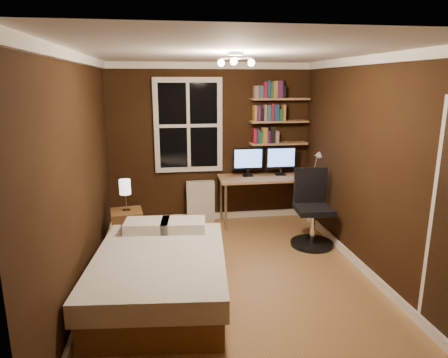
{
  "coord_description": "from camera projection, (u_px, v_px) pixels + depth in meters",
  "views": [
    {
      "loc": [
        -0.72,
        -4.16,
        2.22
      ],
      "look_at": [
        -0.03,
        0.45,
        1.07
      ],
      "focal_mm": 32.0,
      "sensor_mm": 36.0,
      "label": 1
    }
  ],
  "objects": [
    {
      "name": "floor",
      "position": [
        232.0,
        278.0,
        4.63
      ],
      "size": [
        4.2,
        4.2,
        0.0
      ],
      "primitive_type": "plane",
      "color": "olive",
      "rests_on": "ground"
    },
    {
      "name": "wall_back",
      "position": [
        211.0,
        144.0,
        6.35
      ],
      "size": [
        3.2,
        0.04,
        2.5
      ],
      "primitive_type": "cube",
      "color": "black",
      "rests_on": "ground"
    },
    {
      "name": "wall_left",
      "position": [
        80.0,
        178.0,
        4.1
      ],
      "size": [
        0.04,
        4.2,
        2.5
      ],
      "primitive_type": "cube",
      "color": "black",
      "rests_on": "ground"
    },
    {
      "name": "wall_right",
      "position": [
        371.0,
        168.0,
        4.56
      ],
      "size": [
        0.04,
        4.2,
        2.5
      ],
      "primitive_type": "cube",
      "color": "black",
      "rests_on": "ground"
    },
    {
      "name": "ceiling",
      "position": [
        234.0,
        53.0,
        4.03
      ],
      "size": [
        3.2,
        4.2,
        0.02
      ],
      "primitive_type": "cube",
      "color": "white",
      "rests_on": "wall_back"
    },
    {
      "name": "window",
      "position": [
        188.0,
        126.0,
        6.19
      ],
      "size": [
        1.06,
        0.06,
        1.46
      ],
      "primitive_type": "cube",
      "color": "white",
      "rests_on": "wall_back"
    },
    {
      "name": "ceiling_fixture",
      "position": [
        235.0,
        62.0,
        3.96
      ],
      "size": [
        0.44,
        0.44,
        0.18
      ],
      "primitive_type": null,
      "color": "beige",
      "rests_on": "ceiling"
    },
    {
      "name": "bookshelf_lower",
      "position": [
        278.0,
        143.0,
        6.39
      ],
      "size": [
        0.92,
        0.22,
        0.03
      ],
      "primitive_type": "cube",
      "color": "tan",
      "rests_on": "wall_back"
    },
    {
      "name": "books_row_lower",
      "position": [
        279.0,
        135.0,
        6.36
      ],
      "size": [
        0.42,
        0.16,
        0.23
      ],
      "primitive_type": null,
      "color": "maroon",
      "rests_on": "bookshelf_lower"
    },
    {
      "name": "bookshelf_middle",
      "position": [
        279.0,
        121.0,
        6.3
      ],
      "size": [
        0.92,
        0.22,
        0.03
      ],
      "primitive_type": "cube",
      "color": "tan",
      "rests_on": "wall_back"
    },
    {
      "name": "books_row_middle",
      "position": [
        279.0,
        113.0,
        6.27
      ],
      "size": [
        0.54,
        0.16,
        0.23
      ],
      "primitive_type": null,
      "color": "navy",
      "rests_on": "bookshelf_middle"
    },
    {
      "name": "bookshelf_upper",
      "position": [
        280.0,
        99.0,
        6.22
      ],
      "size": [
        0.92,
        0.22,
        0.03
      ],
      "primitive_type": "cube",
      "color": "tan",
      "rests_on": "wall_back"
    },
    {
      "name": "books_row_upper",
      "position": [
        280.0,
        90.0,
        6.19
      ],
      "size": [
        0.48,
        0.16,
        0.23
      ],
      "primitive_type": null,
      "color": "#285F33",
      "rests_on": "bookshelf_upper"
    },
    {
      "name": "bed",
      "position": [
        160.0,
        275.0,
        4.14
      ],
      "size": [
        1.49,
        1.95,
        0.62
      ],
      "rotation": [
        0.0,
        0.0,
        -0.1
      ],
      "color": "brown",
      "rests_on": "ground"
    },
    {
      "name": "nightstand",
      "position": [
        127.0,
        229.0,
        5.46
      ],
      "size": [
        0.46,
        0.46,
        0.51
      ],
      "primitive_type": "cube",
      "rotation": [
        0.0,
        0.0,
        0.14
      ],
      "color": "brown",
      "rests_on": "ground"
    },
    {
      "name": "bedside_lamp",
      "position": [
        125.0,
        195.0,
        5.34
      ],
      "size": [
        0.15,
        0.15,
        0.44
      ],
      "primitive_type": null,
      "color": "silver",
      "rests_on": "nightstand"
    },
    {
      "name": "radiator",
      "position": [
        201.0,
        202.0,
        6.42
      ],
      "size": [
        0.44,
        0.16,
        0.67
      ],
      "primitive_type": "cube",
      "color": "silver",
      "rests_on": "ground"
    },
    {
      "name": "desk",
      "position": [
        269.0,
        180.0,
        6.3
      ],
      "size": [
        1.6,
        0.6,
        0.76
      ],
      "color": "tan",
      "rests_on": "ground"
    },
    {
      "name": "monitor_left",
      "position": [
        248.0,
        162.0,
        6.26
      ],
      "size": [
        0.49,
        0.12,
        0.45
      ],
      "primitive_type": null,
      "color": "black",
      "rests_on": "desk"
    },
    {
      "name": "monitor_right",
      "position": [
        281.0,
        161.0,
        6.34
      ],
      "size": [
        0.49,
        0.12,
        0.45
      ],
      "primitive_type": null,
      "color": "black",
      "rests_on": "desk"
    },
    {
      "name": "desk_lamp",
      "position": [
        317.0,
        164.0,
        6.16
      ],
      "size": [
        0.14,
        0.32,
        0.44
      ],
      "primitive_type": null,
      "color": "silver",
      "rests_on": "desk"
    },
    {
      "name": "office_chair",
      "position": [
        312.0,
        216.0,
        5.5
      ],
      "size": [
        0.58,
        0.58,
        1.06
      ],
      "rotation": [
        0.0,
        0.0,
        -0.07
      ],
      "color": "black",
      "rests_on": "ground"
    }
  ]
}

